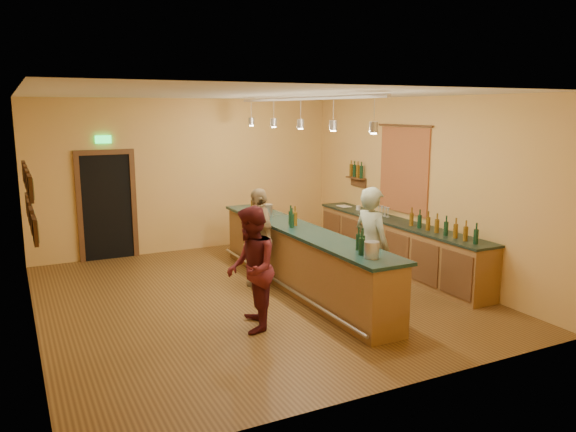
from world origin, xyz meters
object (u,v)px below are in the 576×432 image
bartender (371,246)px  customer_b (259,238)px  customer_a (251,269)px  tasting_bar (300,254)px  back_counter (397,245)px  bar_stool (301,240)px

bartender → customer_b: (-1.18, 1.57, -0.07)m
customer_a → bartender: bearing=114.0°
tasting_bar → customer_b: 0.74m
tasting_bar → bartender: bartender is taller
customer_a → customer_b: size_ratio=1.01×
back_counter → bartender: 2.05m
customer_b → bar_stool: 1.45m
tasting_bar → customer_a: (-1.41, -1.25, 0.25)m
back_counter → customer_b: bearing=174.6°
customer_b → bar_stool: size_ratio=2.48×
tasting_bar → customer_a: size_ratio=2.98×
bartender → customer_b: 1.96m
customer_a → bar_stool: customer_a is taller
tasting_bar → customer_b: bearing=141.5°
bar_stool → back_counter: bearing=-33.9°
back_counter → tasting_bar: size_ratio=0.89×
customer_b → back_counter: bearing=88.1°
tasting_bar → customer_a: 1.90m
tasting_bar → bartender: bearing=-60.6°
tasting_bar → customer_a: customer_a is taller
tasting_bar → bartender: (0.64, -1.13, 0.31)m
back_counter → bar_stool: back_counter is taller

